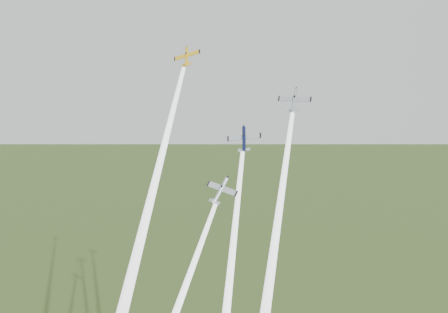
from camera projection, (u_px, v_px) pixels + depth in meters
The scene contains 6 objects.
plane_yellow at pixel (187, 56), 127.42m from camera, with size 6.58×6.53×1.03m, color yellow, non-canonical shape.
smoke_trail_yellow at pixel (154, 187), 113.70m from camera, with size 2.30×2.30×58.55m, color white, non-canonical shape.
plane_navy at pixel (244, 139), 120.81m from camera, with size 7.47×7.41×1.17m, color #0C1337, non-canonical shape.
plane_silver_right at pixel (294, 100), 119.54m from camera, with size 7.22×7.16×1.13m, color #A3A9B1, non-canonical shape.
smoke_trail_silver_right at pixel (274, 249), 105.47m from camera, with size 2.30×2.30×59.81m, color white, non-canonical shape.
plane_silver_low at pixel (221, 190), 115.23m from camera, with size 7.48×7.42×1.17m, color #B5BCC4, non-canonical shape.
Camera 1 is at (23.18, -118.93, 106.97)m, focal length 45.00 mm.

